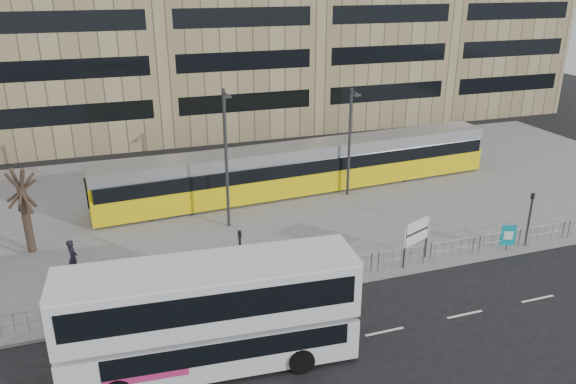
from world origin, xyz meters
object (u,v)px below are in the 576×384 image
object	(u,v)px
station_sign	(417,234)
tram	(304,168)
double_decker_bus	(210,312)
traffic_light_east	(530,213)
traffic_light_west	(240,253)
lamp_post_east	(350,138)
pedestrian	(73,258)
ad_panel	(508,236)
bare_tree	(17,165)
lamp_post_west	(226,154)

from	to	relation	value
station_sign	tram	bearing A→B (deg)	76.53
double_decker_bus	traffic_light_east	bearing A→B (deg)	17.43
traffic_light_west	lamp_post_east	distance (m)	14.03
pedestrian	tram	bearing A→B (deg)	-71.96
double_decker_bus	pedestrian	xyz separation A→B (m)	(-5.13, 8.77, -1.25)
traffic_light_west	ad_panel	bearing A→B (deg)	-0.87
ad_panel	bare_tree	bearing A→B (deg)	-179.90
station_sign	traffic_light_west	size ratio (longest dim) A/B	0.76
bare_tree	ad_panel	bearing A→B (deg)	-18.52
lamp_post_east	bare_tree	xyz separation A→B (m)	(-19.66, -2.11, 0.94)
tram	lamp_post_east	world-z (taller)	lamp_post_east
double_decker_bus	lamp_post_east	size ratio (longest dim) A/B	1.53
pedestrian	bare_tree	world-z (taller)	bare_tree
double_decker_bus	ad_panel	distance (m)	17.58
ad_panel	lamp_post_east	bearing A→B (deg)	133.39
traffic_light_east	pedestrian	bearing A→B (deg)	145.91
lamp_post_east	bare_tree	bearing A→B (deg)	-173.89
double_decker_bus	tram	bearing A→B (deg)	63.33
tram	traffic_light_west	bearing A→B (deg)	-126.62
pedestrian	traffic_light_east	distance (m)	23.93
tram	lamp_post_west	size ratio (longest dim) A/B	3.44
ad_panel	lamp_post_west	world-z (taller)	lamp_post_west
ad_panel	station_sign	bearing A→B (deg)	-165.60
double_decker_bus	lamp_post_west	distance (m)	12.74
station_sign	pedestrian	world-z (taller)	station_sign
pedestrian	traffic_light_west	distance (m)	8.54
bare_tree	tram	bearing A→B (deg)	12.68
lamp_post_west	traffic_light_west	bearing A→B (deg)	-98.74
traffic_light_east	lamp_post_east	xyz separation A→B (m)	(-6.08, 10.18, 2.02)
station_sign	traffic_light_west	distance (m)	9.23
station_sign	bare_tree	bearing A→B (deg)	135.18
lamp_post_west	double_decker_bus	bearing A→B (deg)	-106.05
traffic_light_west	lamp_post_west	xyz separation A→B (m)	(1.12, 7.30, 2.50)
lamp_post_east	bare_tree	size ratio (longest dim) A/B	1.06
traffic_light_east	ad_panel	bearing A→B (deg)	161.05
tram	lamp_post_east	bearing A→B (deg)	-38.00
ad_panel	pedestrian	xyz separation A→B (m)	(-22.15, 4.58, 0.12)
bare_tree	traffic_light_east	bearing A→B (deg)	-17.41
ad_panel	bare_tree	xyz separation A→B (m)	(-24.40, 8.17, 4.08)
tram	traffic_light_east	bearing A→B (deg)	-57.87
pedestrian	traffic_light_east	size ratio (longest dim) A/B	0.63
double_decker_bus	ad_panel	size ratio (longest dim) A/B	7.61
traffic_light_east	lamp_post_west	size ratio (longest dim) A/B	0.38
lamp_post_east	pedestrian	bearing A→B (deg)	-161.89
lamp_post_west	pedestrian	bearing A→B (deg)	-159.06
pedestrian	lamp_post_east	xyz separation A→B (m)	(17.41, 5.69, 3.02)
double_decker_bus	traffic_light_east	xyz separation A→B (m)	(18.36, 4.28, -0.25)
lamp_post_west	tram	bearing A→B (deg)	33.53
double_decker_bus	lamp_post_west	xyz separation A→B (m)	(3.47, 12.05, 2.25)
station_sign	traffic_light_west	xyz separation A→B (m)	(-9.23, 0.17, 0.34)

